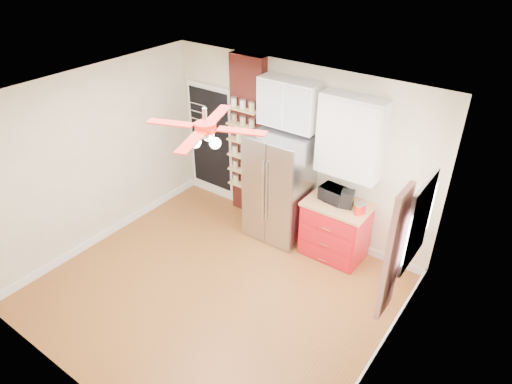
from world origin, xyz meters
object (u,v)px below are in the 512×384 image
Objects in this scene: ceiling_fan at (206,128)px; toaster_oven at (334,194)px; canister_left at (358,210)px; pantry_jar_oats at (239,136)px; fridge at (279,187)px; coffee_maker at (347,199)px; red_cabinet at (335,229)px.

toaster_oven is at bearing 64.43° from ceiling_fan.
pantry_jar_oats is (-2.19, 0.17, 0.46)m from canister_left.
canister_left is (1.31, -0.04, 0.10)m from fridge.
toaster_oven is (0.87, 0.09, 0.13)m from fridge.
canister_left is at bearing -38.24° from coffee_maker.
fridge is 11.68× the size of canister_left.
fridge is 1.25× the size of ceiling_fan.
red_cabinet is at bearing -2.54° from pantry_jar_oats.
coffee_maker is at bearing 58.07° from ceiling_fan.
ceiling_fan reaches higher than fridge.
coffee_maker is (0.13, 0.01, 0.57)m from red_cabinet.
canister_left is 2.24m from pantry_jar_oats.
ceiling_fan is at bearing -118.71° from red_cabinet.
canister_left is at bearing -13.94° from red_cabinet.
ceiling_fan is at bearing -136.99° from coffee_maker.
canister_left is (1.26, 1.59, -1.45)m from ceiling_fan.
toaster_oven is at bearing 164.77° from canister_left.
coffee_maker is 1.95× the size of pantry_jar_oats.
red_cabinet is at bearing 167.56° from coffee_maker.
toaster_oven is 2.61× the size of canister_left.
fridge is at bearing -177.05° from red_cabinet.
red_cabinet is (0.97, 0.05, -0.42)m from fridge.
ceiling_fan is 9.35× the size of canister_left.
ceiling_fan reaches higher than pantry_jar_oats.
fridge is 4.48× the size of toaster_oven.
ceiling_fan is 10.97× the size of pantry_jar_oats.
coffee_maker is at bearing 156.82° from canister_left.
toaster_oven is 1.80m from pantry_jar_oats.
red_cabinet is 2.41× the size of toaster_oven.
coffee_maker is 1.66× the size of canister_left.
pantry_jar_oats reaches higher than red_cabinet.
canister_left is (0.21, -0.09, -0.05)m from coffee_maker.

